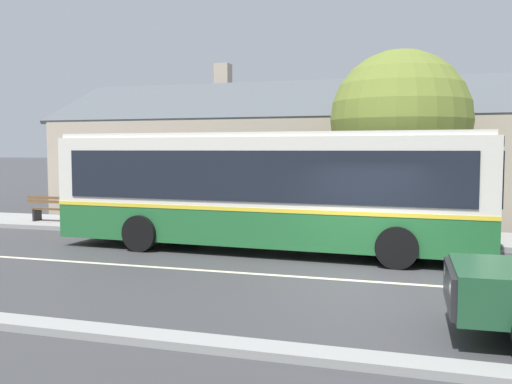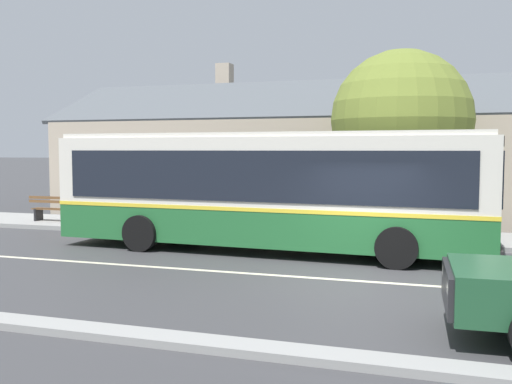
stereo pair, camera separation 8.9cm
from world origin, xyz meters
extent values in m
plane|color=#38383A|center=(0.00, 0.00, 0.00)|extent=(300.00, 300.00, 0.00)
cube|color=gray|center=(0.00, 6.00, 0.07)|extent=(60.00, 3.00, 0.15)
cube|color=gray|center=(0.00, -4.75, 0.06)|extent=(60.00, 0.50, 0.12)
cube|color=beige|center=(0.00, 0.00, 0.00)|extent=(60.00, 0.16, 0.01)
cube|color=tan|center=(-0.96, 13.24, 1.97)|extent=(26.63, 9.17, 3.94)
cube|color=#4C5156|center=(-0.96, 10.94, 4.88)|extent=(27.23, 4.64, 2.02)
cube|color=#4C5156|center=(-0.96, 15.53, 4.88)|extent=(27.23, 4.64, 2.02)
cube|color=tan|center=(-8.28, 14.15, 6.31)|extent=(0.70, 0.70, 1.20)
cube|color=black|center=(-10.28, 8.62, 2.17)|extent=(1.10, 0.06, 1.30)
cube|color=black|center=(-4.07, 8.62, 2.17)|extent=(1.10, 0.06, 1.30)
cube|color=black|center=(2.15, 8.62, 2.17)|extent=(1.10, 0.06, 1.30)
cube|color=#4C3323|center=(3.03, 8.62, 1.05)|extent=(1.00, 0.06, 2.10)
cube|color=#236633|center=(-2.84, 2.90, 0.74)|extent=(11.81, 2.96, 0.94)
cube|color=yellow|center=(-2.84, 2.90, 1.26)|extent=(11.83, 2.98, 0.10)
cube|color=silver|center=(-2.84, 2.90, 2.21)|extent=(11.81, 2.96, 1.80)
cube|color=silver|center=(-2.84, 2.90, 3.17)|extent=(11.57, 2.83, 0.12)
cube|color=black|center=(-2.79, 4.16, 2.11)|extent=(10.78, 0.46, 1.30)
cube|color=black|center=(-2.89, 1.64, 2.11)|extent=(10.78, 0.46, 1.30)
cube|color=black|center=(3.03, 2.67, 2.11)|extent=(0.13, 2.20, 1.30)
cube|color=black|center=(3.03, 2.67, 2.97)|extent=(0.11, 1.75, 0.24)
cube|color=black|center=(3.05, 2.67, 0.40)|extent=(0.18, 2.50, 0.28)
cube|color=#197233|center=(-4.26, 4.23, 0.74)|extent=(3.28, 0.16, 0.66)
cube|color=black|center=(1.78, 3.99, 1.52)|extent=(0.90, 0.07, 2.49)
cylinder|color=black|center=(0.84, 4.01, 0.50)|extent=(1.01, 0.32, 1.00)
cylinder|color=black|center=(0.74, 1.51, 0.50)|extent=(1.01, 0.32, 1.00)
cylinder|color=black|center=(-6.01, 4.28, 0.50)|extent=(1.01, 0.32, 1.00)
cylinder|color=black|center=(-6.11, 1.78, 0.50)|extent=(1.01, 0.32, 1.00)
cube|color=#232326|center=(1.77, -3.11, 0.73)|extent=(0.15, 1.74, 0.59)
cube|color=silver|center=(1.79, -3.72, 0.85)|extent=(0.07, 0.24, 0.16)
cube|color=silver|center=(1.74, -2.49, 0.85)|extent=(0.07, 0.24, 0.16)
cube|color=brown|center=(-11.80, 5.77, 0.60)|extent=(1.72, 0.10, 0.04)
cube|color=brown|center=(-11.80, 5.63, 0.60)|extent=(1.72, 0.10, 0.04)
cube|color=brown|center=(-11.80, 5.48, 0.60)|extent=(1.72, 0.10, 0.04)
cube|color=brown|center=(-11.80, 5.36, 0.90)|extent=(1.72, 0.04, 0.10)
cube|color=brown|center=(-11.80, 5.36, 1.04)|extent=(1.72, 0.04, 0.10)
cube|color=black|center=(-11.11, 5.63, 0.38)|extent=(0.08, 0.43, 0.45)
cube|color=black|center=(-12.49, 5.63, 0.38)|extent=(0.08, 0.43, 0.45)
cylinder|color=#4C3828|center=(0.47, 7.13, 1.13)|extent=(0.40, 0.40, 2.25)
sphere|color=olive|center=(0.47, 7.13, 3.73)|extent=(4.55, 4.55, 4.55)
sphere|color=olive|center=(0.52, 7.51, 3.05)|extent=(2.91, 2.91, 2.91)
camera|label=1|loc=(1.48, -12.04, 2.79)|focal=40.00mm
camera|label=2|loc=(1.56, -12.01, 2.79)|focal=40.00mm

